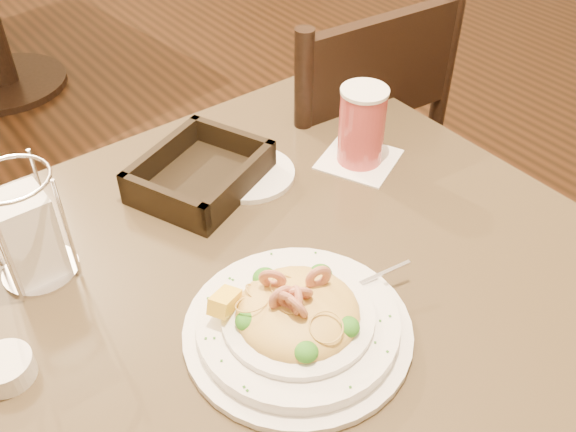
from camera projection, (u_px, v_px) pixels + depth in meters
main_table at (295, 362)px, 1.09m from camera, size 0.90×0.90×0.74m
dining_chair_near at (334, 163)px, 1.53m from camera, size 0.45×0.45×0.93m
pasta_bowl at (297, 319)px, 0.82m from camera, size 0.33×0.30×0.10m
drink_glass at (362, 127)px, 1.09m from camera, size 0.17×0.17×0.14m
bread_basket at (201, 176)px, 1.06m from camera, size 0.26×0.24×0.06m
napkin_caddy at (28, 233)px, 0.88m from camera, size 0.11×0.11×0.17m
side_plate at (249, 174)px, 1.09m from camera, size 0.16×0.16×0.01m
butter_ramekin at (6, 368)px, 0.78m from camera, size 0.09×0.09×0.03m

